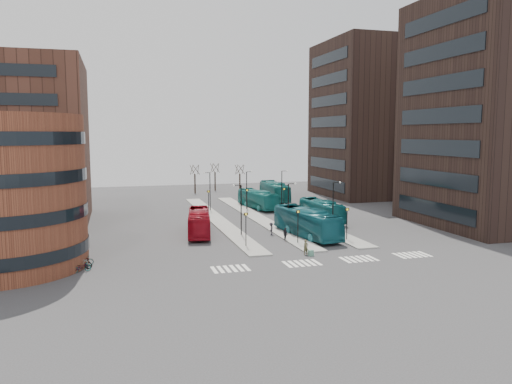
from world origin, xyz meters
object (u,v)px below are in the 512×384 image
object	(u,v)px
bicycle_mid	(82,264)
bicycle_near	(82,267)
teal_bus_c	(321,210)
teal_bus_a	(307,222)
commuter_a	(197,232)
commuter_c	(271,229)
teal_bus_b	(258,199)
bicycle_far	(83,261)
red_bus	(199,222)
suitcase	(311,253)
traveller	(306,247)
commuter_b	(285,234)
teal_bus_d	(274,191)

from	to	relation	value
bicycle_mid	bicycle_near	bearing A→B (deg)	-168.69
teal_bus_c	bicycle_mid	xyz separation A→B (m)	(-31.12, -17.56, -0.95)
teal_bus_a	commuter_a	size ratio (longest dim) A/B	6.70
commuter_c	teal_bus_b	bearing A→B (deg)	-166.51
teal_bus_a	bicycle_far	distance (m)	26.03
red_bus	teal_bus_b	bearing A→B (deg)	64.63
suitcase	bicycle_far	size ratio (longest dim) A/B	0.32
suitcase	bicycle_mid	size ratio (longest dim) A/B	0.35
teal_bus_c	bicycle_mid	world-z (taller)	teal_bus_c
traveller	bicycle_mid	size ratio (longest dim) A/B	0.89
teal_bus_b	commuter_c	xyz separation A→B (m)	(-4.41, -21.19, -0.76)
suitcase	commuter_a	bearing A→B (deg)	129.00
commuter_c	bicycle_mid	size ratio (longest dim) A/B	0.85
suitcase	bicycle_far	world-z (taller)	bicycle_far
teal_bus_c	bicycle_mid	size ratio (longest dim) A/B	6.03
commuter_b	teal_bus_b	bearing A→B (deg)	-21.87
teal_bus_a	bicycle_near	xyz separation A→B (m)	(-25.08, -9.00, -1.25)
red_bus	commuter_b	bearing A→B (deg)	-26.33
teal_bus_c	commuter_a	distance (m)	20.60
teal_bus_a	bicycle_far	bearing A→B (deg)	-172.52
commuter_a	teal_bus_b	bearing A→B (deg)	-110.63
red_bus	teal_bus_a	xyz separation A→B (m)	(12.21, -4.78, 0.20)
traveller	commuter_b	world-z (taller)	traveller
teal_bus_b	traveller	xyz separation A→B (m)	(-4.09, -31.80, -0.73)
teal_bus_a	traveller	xyz separation A→B (m)	(-3.49, -8.53, -0.92)
teal_bus_b	teal_bus_c	distance (m)	14.76
bicycle_near	suitcase	bearing A→B (deg)	-115.09
teal_bus_a	commuter_c	xyz separation A→B (m)	(-3.81, 2.08, -0.95)
suitcase	commuter_b	world-z (taller)	commuter_b
teal_bus_d	traveller	size ratio (longest dim) A/B	7.96
commuter_a	bicycle_far	size ratio (longest dim) A/B	0.96
traveller	bicycle_far	bearing A→B (deg)	161.21
red_bus	commuter_a	world-z (taller)	red_bus
suitcase	teal_bus_d	size ratio (longest dim) A/B	0.05
suitcase	bicycle_mid	distance (m)	21.94
teal_bus_b	teal_bus_c	bearing A→B (deg)	-77.60
teal_bus_b	traveller	world-z (taller)	teal_bus_b
suitcase	teal_bus_b	bearing A→B (deg)	79.99
traveller	bicycle_far	distance (m)	21.66
teal_bus_b	teal_bus_c	world-z (taller)	teal_bus_b
teal_bus_b	bicycle_near	distance (m)	41.25
teal_bus_c	teal_bus_d	xyz separation A→B (m)	(0.14, 21.87, 0.25)
commuter_b	commuter_c	xyz separation A→B (m)	(-0.54, 3.72, -0.01)
suitcase	teal_bus_b	world-z (taller)	teal_bus_b
teal_bus_a	commuter_a	distance (m)	13.09
teal_bus_d	traveller	world-z (taller)	teal_bus_d
suitcase	commuter_a	distance (m)	14.55
teal_bus_b	commuter_c	world-z (taller)	teal_bus_b
commuter_a	commuter_b	xyz separation A→B (m)	(9.69, -3.26, -0.15)
red_bus	teal_bus_d	distance (m)	32.38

